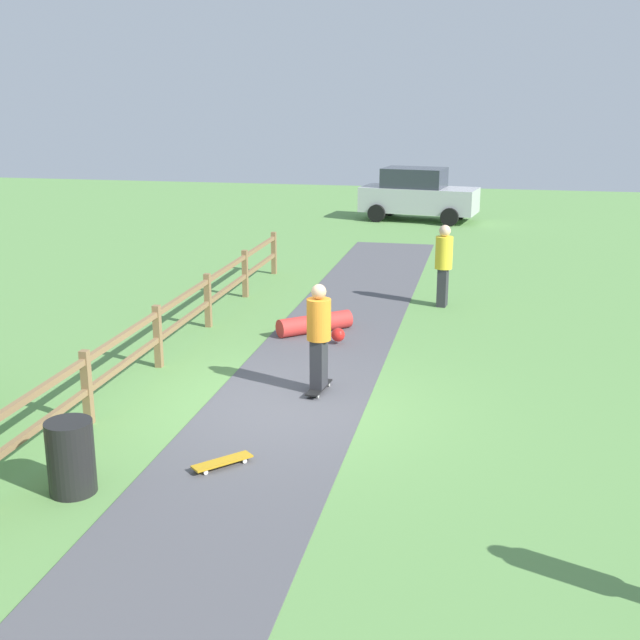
{
  "coord_description": "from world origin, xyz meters",
  "views": [
    {
      "loc": [
        2.9,
        -11.33,
        4.61
      ],
      "look_at": [
        0.25,
        1.31,
        1.0
      ],
      "focal_mm": 45.99,
      "sensor_mm": 36.0,
      "label": 1
    }
  ],
  "objects_px": {
    "bystander_yellow": "(444,262)",
    "parked_car_silver": "(418,194)",
    "trash_bin": "(71,457)",
    "skater_fallen": "(317,324)",
    "skateboard_loose": "(222,462)",
    "skater_riding": "(319,333)"
  },
  "relations": [
    {
      "from": "bystander_yellow",
      "to": "parked_car_silver",
      "type": "xyz_separation_m",
      "value": [
        -1.73,
        12.5,
        -0.05
      ]
    },
    {
      "from": "trash_bin",
      "to": "skater_fallen",
      "type": "xyz_separation_m",
      "value": [
        1.46,
        7.05,
        -0.25
      ]
    },
    {
      "from": "bystander_yellow",
      "to": "parked_car_silver",
      "type": "relative_size",
      "value": 0.41
    },
    {
      "from": "skateboard_loose",
      "to": "parked_car_silver",
      "type": "bearing_deg",
      "value": 88.74
    },
    {
      "from": "bystander_yellow",
      "to": "parked_car_silver",
      "type": "height_order",
      "value": "parked_car_silver"
    },
    {
      "from": "skater_riding",
      "to": "skater_fallen",
      "type": "relative_size",
      "value": 1.2
    },
    {
      "from": "bystander_yellow",
      "to": "skater_riding",
      "type": "bearing_deg",
      "value": -104.75
    },
    {
      "from": "parked_car_silver",
      "to": "skater_fallen",
      "type": "bearing_deg",
      "value": -92.06
    },
    {
      "from": "skater_riding",
      "to": "bystander_yellow",
      "type": "height_order",
      "value": "bystander_yellow"
    },
    {
      "from": "skater_fallen",
      "to": "bystander_yellow",
      "type": "height_order",
      "value": "bystander_yellow"
    },
    {
      "from": "skateboard_loose",
      "to": "bystander_yellow",
      "type": "relative_size",
      "value": 0.4
    },
    {
      "from": "trash_bin",
      "to": "bystander_yellow",
      "type": "height_order",
      "value": "bystander_yellow"
    },
    {
      "from": "skater_fallen",
      "to": "skater_riding",
      "type": "bearing_deg",
      "value": -77.27
    },
    {
      "from": "skater_riding",
      "to": "parked_car_silver",
      "type": "height_order",
      "value": "parked_car_silver"
    },
    {
      "from": "skateboard_loose",
      "to": "skater_fallen",
      "type": "bearing_deg",
      "value": 90.75
    },
    {
      "from": "skater_riding",
      "to": "bystander_yellow",
      "type": "distance_m",
      "value": 6.11
    },
    {
      "from": "trash_bin",
      "to": "skater_riding",
      "type": "distance_m",
      "value": 4.47
    },
    {
      "from": "skater_riding",
      "to": "skateboard_loose",
      "type": "xyz_separation_m",
      "value": [
        -0.64,
        -2.89,
        -0.9
      ]
    },
    {
      "from": "bystander_yellow",
      "to": "skateboard_loose",
      "type": "bearing_deg",
      "value": -104.01
    },
    {
      "from": "skater_riding",
      "to": "skater_fallen",
      "type": "bearing_deg",
      "value": 102.73
    },
    {
      "from": "skater_riding",
      "to": "skater_fallen",
      "type": "height_order",
      "value": "skater_riding"
    },
    {
      "from": "trash_bin",
      "to": "skateboard_loose",
      "type": "xyz_separation_m",
      "value": [
        1.54,
        0.97,
        -0.36
      ]
    }
  ]
}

